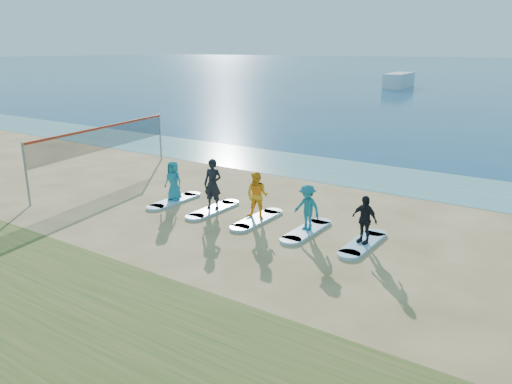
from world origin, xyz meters
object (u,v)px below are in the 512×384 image
Objects in this scene: student_0 at (173,181)px; surfboard_4 at (363,244)px; student_1 at (213,184)px; surfboard_3 at (306,231)px; surfboard_1 at (213,210)px; boat_offshore_a at (398,87)px; surfboard_0 at (174,201)px; student_2 at (257,196)px; surfboard_2 at (257,220)px; volleyball_net at (104,139)px; student_4 at (364,219)px; student_3 at (307,207)px.

surfboard_4 is (7.99, 0.00, -0.83)m from student_0.
surfboard_3 is (3.99, 0.00, -0.99)m from student_1.
surfboard_4 is at bearing 0.00° from surfboard_1.
surfboard_0 is (12.31, -62.25, 0.04)m from boat_offshore_a.
student_2 is (3.99, 0.00, 0.06)m from student_0.
boat_offshore_a is at bearing 89.94° from student_1.
boat_offshore_a is 64.89m from surfboard_3.
surfboard_4 is at bearing 0.00° from surfboard_0.
surfboard_2 is at bearing 0.00° from surfboard_1.
volleyball_net is 4.06× the size of surfboard_3.
volleyball_net is 13.26m from surfboard_4.
student_2 is 3.99m from student_4.
volleyball_net is 4.06× the size of surfboard_0.
surfboard_0 is at bearing 0.00° from student_0.
surfboard_3 is 1.42× the size of student_3.
student_0 reaches higher than surfboard_4.
surfboard_2 is (3.99, 0.00, -0.83)m from student_0.
surfboard_2 is at bearing 180.00° from surfboard_3.
student_3 reaches higher than student_4.
surfboard_0 is 1.16× the size of student_1.
surfboard_4 is (2.00, 0.00, -0.82)m from student_3.
student_0 is 3.99m from student_2.
student_1 is at bearing 0.00° from surfboard_1.
student_0 reaches higher than student_4.
boat_offshore_a reaches higher than surfboard_1.
surfboard_3 is at bearing 0.00° from surfboard_1.
student_1 is 1.22× the size of student_3.
student_1 is at bearing 180.00° from surfboard_3.
surfboard_2 is (3.99, 0.00, 0.00)m from surfboard_0.
volleyball_net is at bearing 173.01° from surfboard_1.
surfboard_4 is at bearing 0.00° from surfboard_2.
student_1 is at bearing -4.49° from student_0.
student_0 is at bearing -169.05° from student_3.
surfboard_3 is (2.00, 0.00, 0.00)m from surfboard_2.
surfboard_1 is at bearing -169.05° from student_3.
student_0 is 4.08m from surfboard_2.
surfboard_1 is at bearing -166.88° from student_4.
surfboard_1 is 6.04m from student_4.
student_4 is at bearing 0.00° from surfboard_3.
student_3 is at bearing 180.00° from surfboard_4.
boat_offshore_a is at bearing 104.68° from surfboard_2.
boat_offshore_a is 4.73× the size of student_1.
boat_offshore_a is 63.89m from student_1.
student_2 is at bearing 0.00° from surfboard_2.
student_3 is at bearing 0.00° from surfboard_3.
surfboard_3 is at bearing 0.00° from surfboard_0.
boat_offshore_a is at bearing 106.38° from surfboard_3.
student_2 is (2.00, 0.00, 0.89)m from surfboard_1.
student_3 is at bearing -4.49° from volleyball_net.
student_0 reaches higher than student_3.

